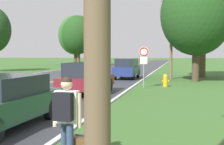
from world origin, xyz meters
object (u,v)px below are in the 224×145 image
Objects in this scene: traffic_sign at (144,57)px; tree_left_verge at (196,15)px; car_maroon_suv_approaching at (87,77)px; car_red_van_mid_far at (96,62)px; fire_hydrant at (165,80)px; tree_behind_sign at (78,35)px; tree_far_back at (203,10)px; car_dark_blue_van_mid_near at (127,68)px; tree_right_cluster at (75,35)px; hitchhiker_person at (66,112)px; car_dark_green_sedan_nearest at (1,101)px.

tree_left_verge is (3.41, 5.51, 3.20)m from traffic_sign.
car_maroon_suv_approaching is 0.86× the size of car_red_van_mid_far.
tree_behind_sign is at bearing 116.37° from fire_hydrant.
tree_far_back reaches higher than traffic_sign.
traffic_sign is 0.31× the size of tree_left_verge.
tree_right_cluster is at bearing -153.78° from car_dark_blue_van_mid_near.
tree_far_back is at bearing -7.02° from hitchhiker_person.
car_maroon_suv_approaching reaches higher than fire_hydrant.
fire_hydrant is at bearing -107.32° from tree_far_back.
tree_left_verge is at bearing 74.63° from car_dark_blue_van_mid_near.
hitchhiker_person is 21.32m from car_dark_blue_van_mid_near.
tree_behind_sign is (-19.44, 30.46, 0.59)m from tree_left_verge.
car_red_van_mid_far is at bearing -163.55° from car_maroon_suv_approaching.
car_maroon_suv_approaching is (-6.87, -14.00, -5.25)m from tree_far_back.
car_dark_blue_van_mid_near is at bearing 119.57° from fire_hydrant.
tree_left_verge is 0.89× the size of tree_behind_sign.
tree_left_verge is at bearing -147.96° from car_red_van_mid_far.
hitchhiker_person is 0.15× the size of tree_right_cluster.
tree_right_cluster is at bearing 119.79° from tree_left_verge.
tree_far_back is at bearing 80.37° from tree_left_verge.
traffic_sign is 32.91m from car_red_van_mid_far.
car_red_van_mid_far is (-12.54, 29.91, 0.49)m from fire_hydrant.
hitchhiker_person reaches higher than car_dark_green_sedan_nearest.
tree_right_cluster is 2.18× the size of car_red_van_mid_far.
car_red_van_mid_far is (-11.25, 30.91, -1.03)m from traffic_sign.
traffic_sign is at bearing -66.61° from tree_right_cluster.
car_maroon_suv_approaching is (13.42, -39.48, -4.83)m from tree_behind_sign.
tree_behind_sign is 32.22m from car_dark_blue_van_mid_near.
car_red_van_mid_far reaches higher than hitchhiker_person.
car_dark_green_sedan_nearest is at bearing -166.64° from car_red_van_mid_far.
car_maroon_suv_approaching is (0.17, 7.95, 0.13)m from car_dark_green_sedan_nearest.
tree_behind_sign is at bearing 20.56° from hitchhiker_person.
car_maroon_suv_approaching is 1.02× the size of car_dark_blue_van_mid_near.
tree_far_back is at bearing 118.22° from car_dark_blue_van_mid_near.
fire_hydrant is at bearing 141.51° from car_maroon_suv_approaching.
car_dark_blue_van_mid_near is at bearing -64.36° from tree_behind_sign.
hitchhiker_person is at bearing -99.69° from tree_far_back.
tree_left_verge is 0.85× the size of tree_far_back.
tree_right_cluster is (-20.35, 60.82, 5.39)m from hitchhiker_person.
fire_hydrant is 51.04m from tree_right_cluster.
tree_far_back is (2.96, 9.48, 5.73)m from fire_hydrant.
tree_far_back is 8.95m from car_dark_blue_van_mid_near.
car_dark_blue_van_mid_near is (13.79, -28.72, -4.80)m from tree_behind_sign.
fire_hydrant is 13.13m from car_dark_green_sedan_nearest.
hitchhiker_person is 0.40× the size of car_dark_blue_van_mid_near.
tree_behind_sign reaches higher than hitchhiker_person.
car_dark_blue_van_mid_near is 0.85× the size of car_red_van_mid_far.
car_dark_blue_van_mid_near is 25.32m from car_red_van_mid_far.
hitchhiker_person is at bearing -89.67° from traffic_sign.
fire_hydrant is 11.46m from tree_far_back.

